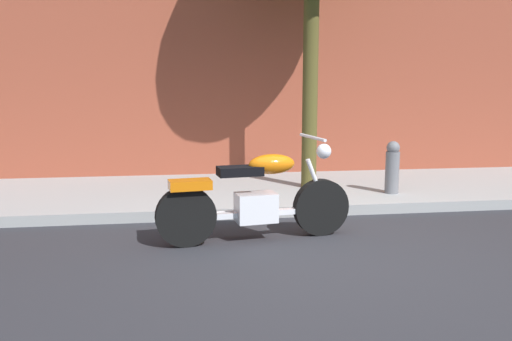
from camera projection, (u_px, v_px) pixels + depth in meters
The scene contains 4 objects.
ground_plane at pixel (318, 252), 5.29m from camera, with size 60.00×60.00×0.00m, color #28282D.
sidewalk at pixel (272, 191), 8.00m from camera, with size 19.32×2.72×0.14m, color #969696.
motorcycle at pixel (256, 199), 5.63m from camera, with size 2.19×0.70×1.15m.
fire_hydrant at pixel (392, 172), 7.50m from camera, with size 0.20×0.20×0.91m.
Camera 1 is at (-1.34, -4.94, 1.68)m, focal length 36.11 mm.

